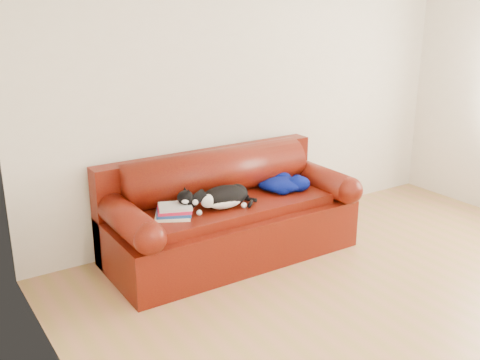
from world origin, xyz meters
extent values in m
plane|color=olive|center=(0.00, 0.00, 0.00)|extent=(4.50, 4.50, 0.00)
cube|color=beige|center=(0.00, 2.00, 1.30)|extent=(4.50, 0.02, 2.60)
cube|color=beige|center=(-2.25, 0.00, 1.30)|extent=(0.02, 4.00, 2.60)
cube|color=#370207|center=(-0.58, 1.50, 0.21)|extent=(2.10, 0.90, 0.42)
cube|color=#370207|center=(-0.58, 1.45, 0.45)|extent=(1.66, 0.62, 0.10)
cylinder|color=black|center=(-1.51, 1.17, 0.03)|extent=(0.06, 0.06, 0.05)
cylinder|color=black|center=(0.35, 1.17, 0.03)|extent=(0.06, 0.06, 0.05)
cylinder|color=black|center=(-1.51, 1.83, 0.03)|extent=(0.06, 0.06, 0.05)
cylinder|color=black|center=(0.35, 1.83, 0.03)|extent=(0.06, 0.06, 0.05)
cube|color=#370207|center=(-0.58, 1.86, 0.42)|extent=(2.10, 0.18, 0.85)
cylinder|color=#370207|center=(-0.58, 1.75, 0.68)|extent=(1.70, 0.40, 0.40)
cylinder|color=#370207|center=(-1.51, 1.50, 0.54)|extent=(0.24, 0.88, 0.24)
sphere|color=#370207|center=(-1.51, 1.06, 0.54)|extent=(0.24, 0.24, 0.24)
cylinder|color=#370207|center=(0.35, 1.50, 0.54)|extent=(0.24, 0.88, 0.24)
sphere|color=#370207|center=(0.35, 1.06, 0.54)|extent=(0.24, 0.24, 0.24)
cube|color=white|center=(-1.15, 1.41, 0.51)|extent=(0.34, 0.31, 0.02)
cube|color=white|center=(-1.15, 1.41, 0.51)|extent=(0.32, 0.30, 0.02)
cube|color=#1B4795|center=(-1.15, 1.41, 0.54)|extent=(0.33, 0.30, 0.02)
cube|color=white|center=(-1.15, 1.41, 0.54)|extent=(0.31, 0.28, 0.02)
cube|color=#C4163E|center=(-1.15, 1.41, 0.56)|extent=(0.31, 0.28, 0.02)
cube|color=white|center=(-1.15, 1.41, 0.56)|extent=(0.30, 0.27, 0.02)
cube|color=#B4B5BA|center=(-1.15, 1.41, 0.59)|extent=(0.30, 0.27, 0.02)
cube|color=white|center=(-1.15, 1.41, 0.59)|extent=(0.29, 0.25, 0.02)
ellipsoid|color=black|center=(-0.71, 1.39, 0.59)|extent=(0.44, 0.24, 0.18)
ellipsoid|color=silver|center=(-0.72, 1.34, 0.56)|extent=(0.30, 0.14, 0.11)
ellipsoid|color=silver|center=(-0.87, 1.36, 0.59)|extent=(0.12, 0.11, 0.11)
ellipsoid|color=black|center=(-0.57, 1.40, 0.58)|extent=(0.18, 0.18, 0.15)
ellipsoid|color=black|center=(-0.99, 1.39, 0.65)|extent=(0.13, 0.12, 0.11)
ellipsoid|color=silver|center=(-1.01, 1.35, 0.63)|extent=(0.06, 0.05, 0.05)
sphere|color=#BF7272|center=(-1.02, 1.34, 0.63)|extent=(0.02, 0.02, 0.02)
cone|color=black|center=(-0.97, 1.36, 0.70)|extent=(0.05, 0.04, 0.05)
cone|color=black|center=(-0.97, 1.42, 0.70)|extent=(0.05, 0.04, 0.05)
cylinder|color=black|center=(-0.48, 1.38, 0.53)|extent=(0.10, 0.15, 0.04)
sphere|color=silver|center=(-0.91, 1.34, 0.52)|extent=(0.04, 0.04, 0.04)
sphere|color=silver|center=(-0.58, 1.29, 0.52)|extent=(0.04, 0.04, 0.04)
ellipsoid|color=#020541|center=(-0.06, 1.47, 0.56)|extent=(0.44, 0.41, 0.12)
ellipsoid|color=#020541|center=(0.05, 1.39, 0.57)|extent=(0.27, 0.24, 0.14)
ellipsoid|color=#020541|center=(-0.13, 1.56, 0.55)|extent=(0.28, 0.30, 0.09)
ellipsoid|color=#020541|center=(0.01, 1.56, 0.57)|extent=(0.22, 0.19, 0.14)
ellipsoid|color=#020541|center=(-0.12, 1.39, 0.54)|extent=(0.18, 0.18, 0.09)
ellipsoid|color=silver|center=(-0.01, 1.39, 0.58)|extent=(0.17, 0.10, 0.04)
camera|label=1|loc=(-2.92, -2.26, 2.11)|focal=42.00mm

